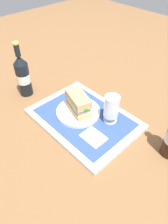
{
  "coord_description": "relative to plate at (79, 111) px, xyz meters",
  "views": [
    {
      "loc": [
        0.46,
        -0.44,
        0.63
      ],
      "look_at": [
        0.0,
        0.0,
        0.05
      ],
      "focal_mm": 33.33,
      "sensor_mm": 36.0,
      "label": 1
    }
  ],
  "objects": [
    {
      "name": "second_bottle",
      "position": [
        -0.3,
        -0.08,
        0.08
      ],
      "size": [
        0.07,
        0.07,
        0.27
      ],
      "color": "black",
      "rests_on": "ground_plane"
    },
    {
      "name": "ground_plane",
      "position": [
        0.04,
        -0.0,
        -0.03
      ],
      "size": [
        3.0,
        3.0,
        0.0
      ],
      "primitive_type": "plane",
      "color": "brown"
    },
    {
      "name": "sandwich",
      "position": [
        0.0,
        -0.0,
        0.05
      ],
      "size": [
        0.14,
        0.1,
        0.08
      ],
      "rotation": [
        0.0,
        0.0,
        -0.29
      ],
      "color": "tan",
      "rests_on": "plate"
    },
    {
      "name": "plate",
      "position": [
        0.0,
        0.0,
        0.0
      ],
      "size": [
        0.19,
        0.19,
        0.01
      ],
      "primitive_type": "cylinder",
      "color": "white",
      "rests_on": "placemat"
    },
    {
      "name": "placemat",
      "position": [
        0.04,
        -0.0,
        -0.01
      ],
      "size": [
        0.38,
        0.27,
        0.0
      ],
      "primitive_type": "cube",
      "color": "#2D4793",
      "rests_on": "tray"
    },
    {
      "name": "beer_glass",
      "position": [
        0.13,
        0.06,
        0.06
      ],
      "size": [
        0.06,
        0.06,
        0.12
      ],
      "color": "silver",
      "rests_on": "placemat"
    },
    {
      "name": "napkin_folded",
      "position": [
        0.14,
        -0.06,
        -0.0
      ],
      "size": [
        0.09,
        0.07,
        0.01
      ],
      "primitive_type": "cube",
      "color": "white",
      "rests_on": "placemat"
    },
    {
      "name": "tray",
      "position": [
        0.04,
        -0.0,
        -0.02
      ],
      "size": [
        0.44,
        0.32,
        0.02
      ],
      "primitive_type": "cube",
      "color": "silver",
      "rests_on": "ground_plane"
    }
  ]
}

